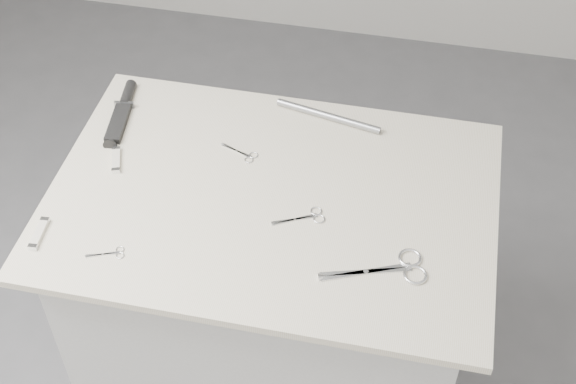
% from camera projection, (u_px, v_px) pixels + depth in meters
% --- Properties ---
extents(plinth, '(0.90, 0.60, 0.90)m').
position_uv_depth(plinth, '(274.00, 318.00, 2.13)').
color(plinth, beige).
rests_on(plinth, ground).
extents(display_board, '(1.00, 0.70, 0.02)m').
position_uv_depth(display_board, '(272.00, 199.00, 1.80)').
color(display_board, beige).
rests_on(display_board, plinth).
extents(large_shears, '(0.22, 0.13, 0.01)m').
position_uv_depth(large_shears, '(396.00, 268.00, 1.65)').
color(large_shears, silver).
rests_on(large_shears, display_board).
extents(embroidery_scissors_a, '(0.11, 0.08, 0.00)m').
position_uv_depth(embroidery_scissors_a, '(307.00, 217.00, 1.75)').
color(embroidery_scissors_a, silver).
rests_on(embroidery_scissors_a, display_board).
extents(embroidery_scissors_b, '(0.09, 0.06, 0.00)m').
position_uv_depth(embroidery_scissors_b, '(244.00, 154.00, 1.89)').
color(embroidery_scissors_b, silver).
rests_on(embroidery_scissors_b, display_board).
extents(tiny_scissors, '(0.08, 0.05, 0.00)m').
position_uv_depth(tiny_scissors, '(111.00, 254.00, 1.68)').
color(tiny_scissors, silver).
rests_on(tiny_scissors, display_board).
extents(sheathed_knife, '(0.06, 0.23, 0.03)m').
position_uv_depth(sheathed_knife, '(123.00, 110.00, 1.99)').
color(sheathed_knife, black).
rests_on(sheathed_knife, display_board).
extents(pocket_knife_a, '(0.03, 0.09, 0.01)m').
position_uv_depth(pocket_knife_a, '(39.00, 234.00, 1.71)').
color(pocket_knife_a, beige).
rests_on(pocket_knife_a, display_board).
extents(pocket_knife_b, '(0.04, 0.08, 0.01)m').
position_uv_depth(pocket_knife_b, '(116.00, 160.00, 1.87)').
color(pocket_knife_b, beige).
rests_on(pocket_knife_b, display_board).
extents(metal_rail, '(0.27, 0.07, 0.02)m').
position_uv_depth(metal_rail, '(328.00, 116.00, 1.97)').
color(metal_rail, '#94979C').
rests_on(metal_rail, display_board).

